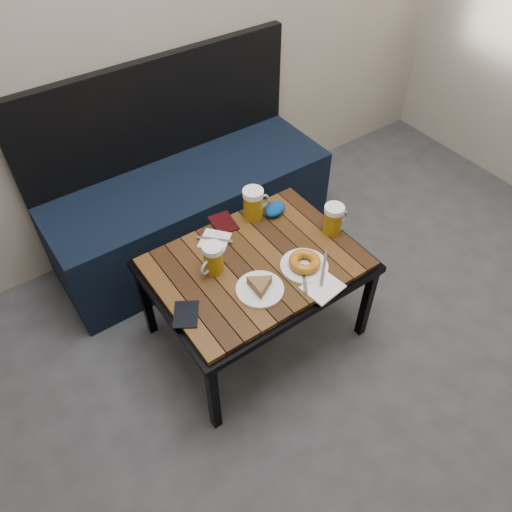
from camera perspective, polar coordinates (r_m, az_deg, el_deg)
bench at (r=2.57m, az=-7.71°, el=5.96°), size 1.40×0.50×0.95m
cafe_table at (r=2.01m, az=0.00°, el=-1.42°), size 0.84×0.62×0.47m
beer_mug_left at (r=1.91m, az=-4.94°, el=-0.30°), size 0.12×0.10×0.13m
beer_mug_centre at (r=2.12m, az=-0.27°, el=6.03°), size 0.13×0.09×0.14m
beer_mug_right at (r=2.08m, az=8.85°, el=4.22°), size 0.12×0.08×0.13m
plate_pie at (r=1.86m, az=0.45°, el=-3.55°), size 0.18×0.18×0.05m
plate_bagel at (r=1.95m, az=5.58°, el=-0.87°), size 0.22×0.22×0.05m
napkin_left at (r=2.06m, az=-4.74°, el=1.81°), size 0.16×0.16×0.01m
napkin_right at (r=1.90m, az=7.62°, el=-3.58°), size 0.15×0.14×0.01m
passport_navy at (r=1.82m, az=-8.02°, el=-6.62°), size 0.14×0.15×0.01m
passport_burgundy at (r=2.14m, az=-3.73°, el=3.79°), size 0.11×0.14×0.01m
knit_pouch at (r=2.17m, az=2.20°, el=5.38°), size 0.13×0.10×0.05m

